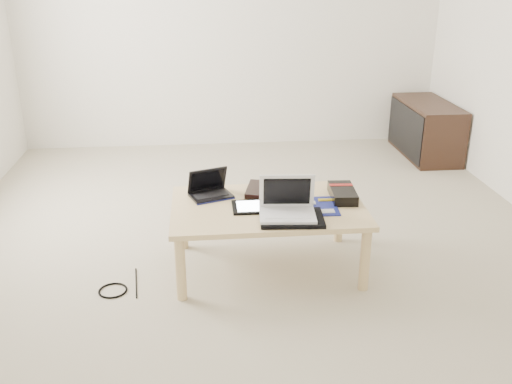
{
  "coord_description": "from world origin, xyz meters",
  "views": [
    {
      "loc": [
        -0.31,
        -3.51,
        1.69
      ],
      "look_at": [
        -0.01,
        -0.54,
        0.48
      ],
      "focal_mm": 40.0,
      "sensor_mm": 36.0,
      "label": 1
    }
  ],
  "objects": [
    {
      "name": "ground",
      "position": [
        0.0,
        0.0,
        0.0
      ],
      "size": [
        4.0,
        4.0,
        0.0
      ],
      "primitive_type": "plane",
      "color": "#C1B49C",
      "rests_on": "ground"
    },
    {
      "name": "coffee_table",
      "position": [
        0.05,
        -0.54,
        0.35
      ],
      "size": [
        1.1,
        0.7,
        0.4
      ],
      "color": "tan",
      "rests_on": "ground"
    },
    {
      "name": "book",
      "position": [
        0.11,
        -0.34,
        0.42
      ],
      "size": [
        0.36,
        0.32,
        0.03
      ],
      "color": "black",
      "rests_on": "coffee_table"
    },
    {
      "name": "white_laptop",
      "position": [
        0.14,
        -0.72,
        0.46
      ],
      "size": [
        0.32,
        0.24,
        0.22
      ],
      "color": "silver",
      "rests_on": "neoprene_sleeve"
    },
    {
      "name": "tablet",
      "position": [
        -0.02,
        -0.57,
        0.41
      ],
      "size": [
        0.26,
        0.19,
        0.01
      ],
      "color": "black",
      "rests_on": "coffee_table"
    },
    {
      "name": "gpu_box",
      "position": [
        0.5,
        -0.47,
        0.43
      ],
      "size": [
        0.16,
        0.29,
        0.06
      ],
      "color": "black",
      "rests_on": "coffee_table"
    },
    {
      "name": "media_cabinet",
      "position": [
        1.77,
        1.45,
        0.25
      ],
      "size": [
        0.41,
        0.9,
        0.5
      ],
      "color": "#331F14",
      "rests_on": "ground"
    },
    {
      "name": "floor_cable_coil",
      "position": [
        -0.83,
        -0.73,
        0.01
      ],
      "size": [
        0.2,
        0.2,
        0.01
      ],
      "primitive_type": "torus",
      "rotation": [
        0.0,
        0.0,
        -0.33
      ],
      "color": "black",
      "rests_on": "ground"
    },
    {
      "name": "remote",
      "position": [
        0.26,
        -0.47,
        0.41
      ],
      "size": [
        0.08,
        0.23,
        0.02
      ],
      "color": "#B0B1B5",
      "rests_on": "coffee_table"
    },
    {
      "name": "cable_coil",
      "position": [
        -0.05,
        -0.56,
        0.41
      ],
      "size": [
        0.13,
        0.13,
        0.01
      ],
      "primitive_type": "torus",
      "rotation": [
        0.0,
        0.0,
        -0.28
      ],
      "color": "black",
      "rests_on": "coffee_table"
    },
    {
      "name": "neoprene_sleeve",
      "position": [
        0.16,
        -0.75,
        0.41
      ],
      "size": [
        0.36,
        0.27,
        0.02
      ],
      "primitive_type": "cube",
      "rotation": [
        0.0,
        0.0,
        -0.07
      ],
      "color": "black",
      "rests_on": "coffee_table"
    },
    {
      "name": "motherboard",
      "position": [
        0.33,
        -0.59,
        0.4
      ],
      "size": [
        0.23,
        0.28,
        0.01
      ],
      "color": "#0D1753",
      "rests_on": "coffee_table"
    },
    {
      "name": "floor_cable_trail",
      "position": [
        -0.71,
        -0.65,
        0.0
      ],
      "size": [
        0.04,
        0.32,
        0.01
      ],
      "primitive_type": "cylinder",
      "rotation": [
        1.57,
        0.0,
        0.11
      ],
      "color": "black",
      "rests_on": "ground"
    },
    {
      "name": "netbook",
      "position": [
        -0.27,
        -0.36,
        0.44
      ],
      "size": [
        0.28,
        0.24,
        0.17
      ],
      "color": "black",
      "rests_on": "coffee_table"
    }
  ]
}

